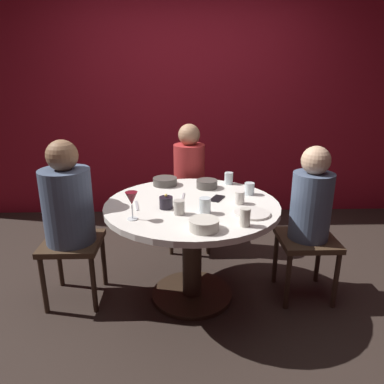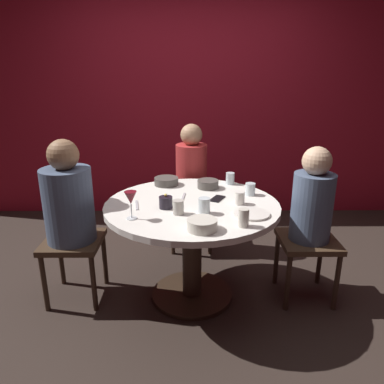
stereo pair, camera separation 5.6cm
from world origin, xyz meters
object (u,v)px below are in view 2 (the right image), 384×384
(seated_diner_right, at_px, (312,208))
(dinner_plate, at_px, (251,214))
(cup_center_front, at_px, (204,206))
(cup_beside_wine, at_px, (250,189))
(cup_far_edge, at_px, (178,207))
(bowl_small_white, at_px, (208,184))
(bowl_salad_center, at_px, (166,181))
(wine_glass, at_px, (131,199))
(seated_diner_back, at_px, (191,174))
(cup_near_candle, at_px, (244,218))
(seated_diner_left, at_px, (69,205))
(cell_phone, at_px, (217,199))
(dining_table, at_px, (192,226))
(candle_holder, at_px, (166,202))
(cup_by_right_diner, at_px, (240,198))
(cup_by_left_diner, at_px, (230,178))
(bowl_serving_large, at_px, (202,225))

(seated_diner_right, distance_m, dinner_plate, 0.51)
(cup_center_front, bearing_deg, cup_beside_wine, 45.97)
(dinner_plate, height_order, cup_far_edge, cup_far_edge)
(cup_far_edge, bearing_deg, bowl_small_white, 68.37)
(bowl_salad_center, distance_m, cup_center_front, 0.68)
(wine_glass, bearing_deg, cup_center_front, 10.87)
(seated_diner_back, height_order, cup_beside_wine, seated_diner_back)
(cup_far_edge, bearing_deg, cup_near_candle, -27.19)
(dinner_plate, distance_m, cup_near_candle, 0.20)
(seated_diner_left, relative_size, seated_diner_back, 1.01)
(seated_diner_right, height_order, cup_center_front, seated_diner_right)
(cell_phone, bearing_deg, wine_glass, -120.52)
(dining_table, distance_m, cup_beside_wine, 0.51)
(seated_diner_back, distance_m, candle_holder, 0.94)
(cup_by_right_diner, bearing_deg, dinner_plate, -75.78)
(cell_phone, bearing_deg, cup_by_left_diner, 97.21)
(cup_by_left_diner, xyz_separation_m, cup_center_front, (-0.23, -0.63, 0.00))
(cup_near_candle, relative_size, cup_beside_wine, 1.23)
(seated_diner_left, height_order, seated_diner_right, seated_diner_left)
(cup_center_front, relative_size, cup_beside_wine, 1.16)
(seated_diner_right, bearing_deg, seated_diner_left, 0.00)
(seated_diner_left, bearing_deg, dining_table, 0.00)
(seated_diner_left, distance_m, cup_by_left_diner, 1.24)
(seated_diner_back, distance_m, cup_by_left_diner, 0.50)
(bowl_salad_center, relative_size, cup_beside_wine, 2.16)
(seated_diner_left, bearing_deg, cup_near_candle, -19.14)
(cup_center_front, bearing_deg, seated_diner_left, 168.30)
(wine_glass, bearing_deg, dinner_plate, 4.57)
(cell_phone, distance_m, cup_by_right_diner, 0.18)
(dinner_plate, bearing_deg, dining_table, 149.71)
(seated_diner_right, relative_size, bowl_small_white, 6.93)
(seated_diner_left, bearing_deg, cup_center_front, -11.70)
(dinner_plate, bearing_deg, seated_diner_right, 25.50)
(dinner_plate, bearing_deg, cup_near_candle, -113.15)
(bowl_small_white, bearing_deg, wine_glass, -128.93)
(dinner_plate, xyz_separation_m, bowl_serving_large, (-0.32, -0.23, 0.03))
(cell_phone, distance_m, cup_center_front, 0.29)
(seated_diner_left, distance_m, wine_glass, 0.57)
(candle_holder, distance_m, bowl_serving_large, 0.42)
(bowl_small_white, bearing_deg, bowl_salad_center, 165.53)
(seated_diner_right, xyz_separation_m, cup_center_front, (-0.76, -0.19, 0.09))
(cup_beside_wine, bearing_deg, seated_diner_left, -172.38)
(seated_diner_right, bearing_deg, cup_center_front, 14.25)
(seated_diner_right, distance_m, cup_near_candle, 0.67)
(wine_glass, bearing_deg, seated_diner_back, 71.38)
(seated_diner_right, bearing_deg, cell_phone, -6.84)
(cup_by_left_diner, distance_m, cup_beside_wine, 0.30)
(bowl_serving_large, xyz_separation_m, bowl_salad_center, (-0.26, 0.87, -0.00))
(cup_near_candle, distance_m, cup_by_right_diner, 0.38)
(bowl_small_white, bearing_deg, seated_diner_back, 104.56)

